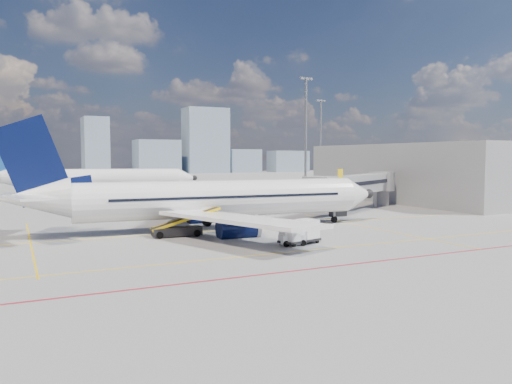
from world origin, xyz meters
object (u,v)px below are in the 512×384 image
(main_aircraft, at_px, (207,200))
(baggage_tug, at_px, (291,237))
(belt_loader, at_px, (179,229))
(second_aircraft, at_px, (92,179))
(cargo_dolly, at_px, (300,231))
(ramp_worker, at_px, (304,232))

(main_aircraft, bearing_deg, baggage_tug, -70.86)
(belt_loader, bearing_deg, second_aircraft, 95.04)
(cargo_dolly, bearing_deg, belt_loader, 116.70)
(baggage_tug, distance_m, ramp_worker, 2.89)
(second_aircraft, bearing_deg, ramp_worker, -69.61)
(main_aircraft, xyz_separation_m, belt_loader, (-4.06, -2.94, -2.50))
(second_aircraft, bearing_deg, cargo_dolly, -70.85)
(main_aircraft, bearing_deg, ramp_worker, -57.82)
(second_aircraft, relative_size, ramp_worker, 25.94)
(second_aircraft, height_order, cargo_dolly, second_aircraft)
(cargo_dolly, bearing_deg, baggage_tug, 178.42)
(baggage_tug, xyz_separation_m, ramp_worker, (2.35, 1.68, 0.09))
(second_aircraft, relative_size, cargo_dolly, 9.94)
(main_aircraft, relative_size, ramp_worker, 25.43)
(main_aircraft, bearing_deg, second_aircraft, 98.37)
(main_aircraft, xyz_separation_m, baggage_tug, (3.27, -12.25, -2.49))
(baggage_tug, bearing_deg, main_aircraft, 113.22)
(ramp_worker, bearing_deg, second_aircraft, 48.61)
(cargo_dolly, distance_m, belt_loader, 12.33)
(main_aircraft, height_order, ramp_worker, main_aircraft)
(main_aircraft, height_order, cargo_dolly, main_aircraft)
(second_aircraft, bearing_deg, belt_loader, -77.82)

